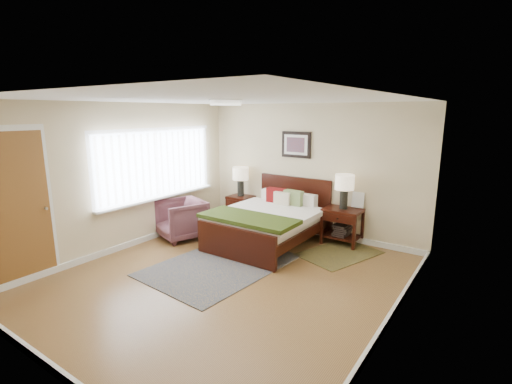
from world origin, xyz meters
TOP-DOWN VIEW (x-y plane):
  - floor at (0.00, 0.00)m, footprint 5.00×5.00m
  - back_wall at (0.00, 2.50)m, footprint 4.50×0.04m
  - front_wall at (0.00, -2.50)m, footprint 4.50×0.04m
  - left_wall at (-2.25, 0.00)m, footprint 0.04×5.00m
  - right_wall at (2.25, 0.00)m, footprint 0.04×5.00m
  - ceiling at (0.00, 0.00)m, footprint 4.50×5.00m
  - window at (-2.20, 0.70)m, footprint 0.11×2.72m
  - door at (-2.23, -1.75)m, footprint 0.06×1.00m
  - ceil_fixture at (0.00, 0.00)m, footprint 0.44×0.44m
  - bed at (-0.29, 1.52)m, footprint 1.66×2.00m
  - wall_art at (-0.29, 2.47)m, footprint 0.62×0.05m
  - nightstand_left at (-1.48, 2.25)m, footprint 0.50×0.45m
  - nightstand_right at (0.80, 2.26)m, footprint 0.66×0.49m
  - lamp_left at (-1.48, 2.27)m, footprint 0.33×0.33m
  - lamp_right at (0.80, 2.27)m, footprint 0.33×0.33m
  - armchair at (-1.80, 0.84)m, footprint 1.02×1.03m
  - rug_persian at (-0.38, 0.26)m, footprint 1.76×2.36m
  - rug_navy at (0.96, 1.77)m, footprint 1.26×1.53m

SIDE VIEW (x-z plane):
  - floor at x=0.00m, z-range 0.00..0.00m
  - rug_persian at x=-0.38m, z-range 0.00..0.01m
  - rug_navy at x=0.96m, z-range 0.00..0.01m
  - armchair at x=-1.80m, z-range 0.00..0.74m
  - nightstand_right at x=0.80m, z-range 0.06..0.71m
  - nightstand_left at x=-1.48m, z-range 0.17..0.76m
  - bed at x=-0.29m, z-range -0.04..1.04m
  - lamp_left at x=-1.48m, z-range 0.71..1.32m
  - door at x=-2.23m, z-range -0.02..2.16m
  - lamp_right at x=0.80m, z-range 0.77..1.38m
  - back_wall at x=0.00m, z-range 0.00..2.50m
  - front_wall at x=0.00m, z-range 0.00..2.50m
  - left_wall at x=-2.25m, z-range 0.00..2.50m
  - right_wall at x=2.25m, z-range 0.00..2.50m
  - window at x=-2.20m, z-range 0.72..2.04m
  - wall_art at x=-0.29m, z-range 1.47..1.97m
  - ceil_fixture at x=0.00m, z-range 2.43..2.50m
  - ceiling at x=0.00m, z-range 2.49..2.51m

